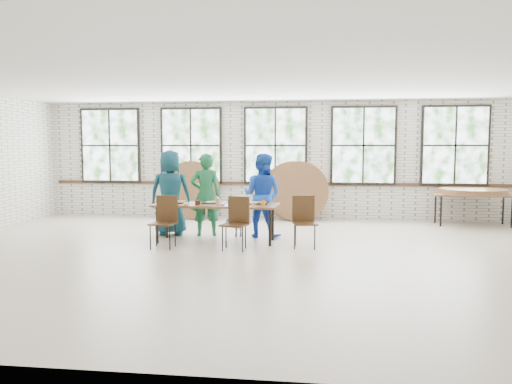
# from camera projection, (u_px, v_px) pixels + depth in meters

# --- Properties ---
(room) EXTENTS (12.00, 12.00, 12.00)m
(room) POSITION_uv_depth(u_px,v_px,m) (275.00, 147.00, 12.70)
(room) COLOR beige
(room) RESTS_ON ground
(dining_table) EXTENTS (2.44, 0.92, 0.74)m
(dining_table) POSITION_uv_depth(u_px,v_px,m) (216.00, 207.00, 9.64)
(dining_table) COLOR brown
(dining_table) RESTS_ON ground
(chair_near_left) EXTENTS (0.47, 0.46, 0.95)m
(chair_near_left) POSITION_uv_depth(u_px,v_px,m) (165.00, 217.00, 9.14)
(chair_near_left) COLOR #432A16
(chair_near_left) RESTS_ON ground
(chair_near_right) EXTENTS (0.52, 0.51, 0.95)m
(chair_near_right) POSITION_uv_depth(u_px,v_px,m) (237.00, 218.00, 8.98)
(chair_near_right) COLOR #432A16
(chair_near_right) RESTS_ON ground
(chair_spare) EXTENTS (0.49, 0.48, 0.95)m
(chair_spare) POSITION_uv_depth(u_px,v_px,m) (304.00, 217.00, 9.17)
(chair_spare) COLOR #432A16
(chair_spare) RESTS_ON ground
(adult_teal) EXTENTS (0.92, 0.65, 1.78)m
(adult_teal) POSITION_uv_depth(u_px,v_px,m) (171.00, 193.00, 10.40)
(adult_teal) COLOR #175059
(adult_teal) RESTS_ON ground
(adult_green) EXTENTS (0.70, 0.54, 1.71)m
(adult_green) POSITION_uv_depth(u_px,v_px,m) (206.00, 195.00, 10.31)
(adult_green) COLOR #1A643A
(adult_green) RESTS_ON ground
(toddler) EXTENTS (0.58, 0.40, 0.82)m
(toddler) POSITION_uv_depth(u_px,v_px,m) (238.00, 217.00, 10.26)
(toddler) COLOR #121E39
(toddler) RESTS_ON ground
(adult_blue) EXTENTS (0.98, 0.86, 1.71)m
(adult_blue) POSITION_uv_depth(u_px,v_px,m) (262.00, 195.00, 10.16)
(adult_blue) COLOR blue
(adult_blue) RESTS_ON ground
(storage_table) EXTENTS (1.84, 0.86, 0.74)m
(storage_table) POSITION_uv_depth(u_px,v_px,m) (473.00, 196.00, 11.68)
(storage_table) COLOR brown
(storage_table) RESTS_ON ground
(tabletop_clutter) EXTENTS (2.03, 0.64, 0.11)m
(tabletop_clutter) POSITION_uv_depth(u_px,v_px,m) (220.00, 203.00, 9.60)
(tabletop_clutter) COLOR black
(tabletop_clutter) RESTS_ON dining_table
(round_tops_stacked) EXTENTS (1.50, 1.50, 0.13)m
(round_tops_stacked) POSITION_uv_depth(u_px,v_px,m) (473.00, 191.00, 11.66)
(round_tops_stacked) COLOR brown
(round_tops_stacked) RESTS_ON storage_table
(round_tops_leaning) EXTENTS (4.27, 0.46, 1.49)m
(round_tops_leaning) POSITION_uv_depth(u_px,v_px,m) (242.00, 191.00, 12.60)
(round_tops_leaning) COLOR brown
(round_tops_leaning) RESTS_ON ground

